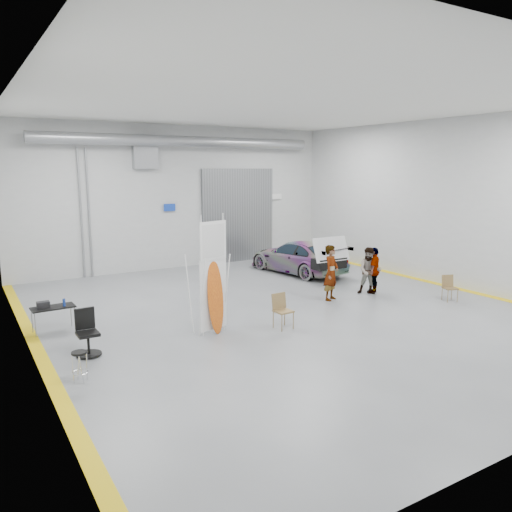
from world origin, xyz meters
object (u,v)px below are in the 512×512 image
surfboard_display (212,287)px  folding_chair_far (449,293)px  folding_chair_near (283,318)px  shop_stool (80,367)px  person_c (374,270)px  work_table (50,307)px  office_chair (87,335)px  sedan_car (298,257)px  person_a (331,273)px  person_b (370,271)px

surfboard_display → folding_chair_far: size_ratio=3.74×
surfboard_display → folding_chair_near: size_ratio=3.32×
shop_stool → person_c: bearing=12.5°
surfboard_display → work_table: bearing=132.2°
folding_chair_far → shop_stool: 11.55m
folding_chair_near → folding_chair_far: (6.16, -0.48, -0.03)m
surfboard_display → office_chair: 3.22m
folding_chair_far → shop_stool: bearing=-157.9°
sedan_car → surfboard_display: bearing=30.7°
person_c → sedan_car: bearing=-120.7°
person_c → folding_chair_near: bearing=-16.3°
sedan_car → person_a: person_a is taller
office_chair → folding_chair_far: bearing=-6.9°
folding_chair_far → shop_stool: size_ratio=1.31×
shop_stool → sedan_car: bearing=32.5°
sedan_car → person_a: 4.32m
person_c → shop_stool: size_ratio=2.51×
sedan_car → office_chair: (-9.48, -4.92, -0.19)m
folding_chair_near → shop_stool: (-5.39, -0.69, 0.02)m
person_c → work_table: bearing=-41.7°
work_table → person_b: bearing=-7.7°
sedan_car → person_c: 4.08m
shop_stool → office_chair: (0.47, 1.41, 0.15)m
sedan_car → shop_stool: bearing=24.7°
folding_chair_near → work_table: bearing=148.6°
sedan_car → folding_chair_far: (1.60, -6.12, -0.40)m
folding_chair_far → office_chair: (-11.08, 1.20, 0.21)m
person_a → office_chair: bearing=159.4°
surfboard_display → shop_stool: bearing=-175.4°
sedan_car → folding_chair_near: 7.26m
person_b → folding_chair_near: (-4.57, -1.53, -0.51)m
person_a → person_b: size_ratio=1.12×
surfboard_display → folding_chair_far: surfboard_display is taller
person_a → person_c: 1.85m
person_c → folding_chair_near: 5.09m
folding_chair_far → work_table: size_ratio=0.76×
person_a → office_chair: person_a is taller
person_a → folding_chair_far: size_ratio=2.18×
person_a → surfboard_display: bearing=165.2°
folding_chair_near → person_c: bearing=15.0°
person_a → folding_chair_near: person_a is taller
person_b → folding_chair_near: size_ratio=1.72×
sedan_car → person_a: (-1.58, -4.02, 0.25)m
sedan_car → folding_chair_near: size_ratio=4.86×
person_b → folding_chair_far: 2.62m
person_b → folding_chair_near: 4.85m
person_b → person_c: person_b is taller
person_c → folding_chair_far: person_c is taller
folding_chair_near → office_chair: (-4.92, 0.72, 0.18)m
folding_chair_near → work_table: 6.09m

